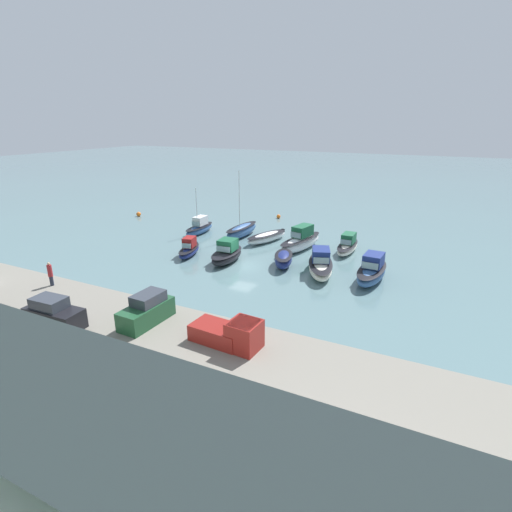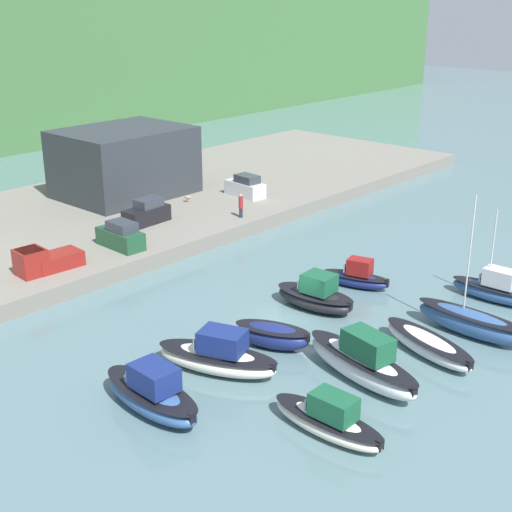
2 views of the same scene
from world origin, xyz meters
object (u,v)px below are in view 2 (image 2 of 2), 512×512
at_px(moored_boat_8, 470,322).
at_px(parked_car_1, 147,213).
at_px(moored_boat_2, 272,335).
at_px(moored_boat_0, 152,394).
at_px(moored_boat_1, 218,356).
at_px(pickup_truck_0, 44,261).
at_px(dog_on_quay, 188,198).
at_px(moored_boat_9, 495,289).
at_px(person_on_quay, 241,205).
at_px(moored_boat_5, 329,420).
at_px(moored_boat_7, 428,345).
at_px(parked_car_2, 121,236).
at_px(moored_boat_6, 362,363).
at_px(moored_boat_4, 357,277).
at_px(parked_car_0, 245,187).
at_px(moored_boat_3, 316,296).

height_order(moored_boat_8, parked_car_1, moored_boat_8).
bearing_deg(moored_boat_8, moored_boat_2, 141.62).
bearing_deg(moored_boat_0, moored_boat_1, 6.92).
bearing_deg(pickup_truck_0, dog_on_quay, -70.30).
distance_m(moored_boat_9, pickup_truck_0, 31.74).
height_order(person_on_quay, dog_on_quay, person_on_quay).
bearing_deg(moored_boat_9, moored_boat_0, 163.38).
bearing_deg(moored_boat_0, moored_boat_2, 3.00).
relative_size(moored_boat_8, dog_on_quay, 10.16).
height_order(moored_boat_5, moored_boat_7, moored_boat_5).
xyz_separation_m(moored_boat_8, moored_boat_9, (6.03, 1.15, -0.01)).
bearing_deg(moored_boat_7, moored_boat_9, 20.72).
xyz_separation_m(moored_boat_8, pickup_truck_0, (-13.37, 26.25, 1.19)).
relative_size(parked_car_2, dog_on_quay, 4.85).
bearing_deg(parked_car_1, pickup_truck_0, 102.11).
distance_m(moored_boat_8, parked_car_2, 27.09).
height_order(moored_boat_6, moored_boat_8, moored_boat_8).
bearing_deg(moored_boat_4, moored_boat_8, -114.65).
relative_size(moored_boat_9, parked_car_1, 1.50).
distance_m(moored_boat_5, parked_car_0, 38.75).
height_order(moored_boat_1, moored_boat_3, moored_boat_1).
distance_m(moored_boat_3, parked_car_0, 24.42).
relative_size(moored_boat_7, parked_car_2, 1.69).
bearing_deg(moored_boat_6, moored_boat_1, 136.89).
distance_m(pickup_truck_0, dog_on_quay, 19.90).
bearing_deg(moored_boat_1, person_on_quay, 20.64).
height_order(moored_boat_1, dog_on_quay, moored_boat_1).
relative_size(moored_boat_4, moored_boat_7, 0.72).
xyz_separation_m(moored_boat_2, moored_boat_6, (0.31, -6.21, 0.32)).
xyz_separation_m(moored_boat_2, moored_boat_3, (6.17, 1.49, 0.13)).
bearing_deg(moored_boat_7, moored_boat_8, 8.95).
bearing_deg(moored_boat_2, moored_boat_4, -10.61).
distance_m(parked_car_2, pickup_truck_0, 6.90).
bearing_deg(moored_boat_5, moored_boat_9, 2.71).
xyz_separation_m(moored_boat_1, moored_boat_6, (4.56, -6.55, 0.17)).
relative_size(moored_boat_6, parked_car_1, 1.94).
bearing_deg(moored_boat_8, parked_car_2, 105.93).
distance_m(moored_boat_3, moored_boat_8, 10.08).
bearing_deg(moored_boat_2, moored_boat_0, 161.48).
distance_m(moored_boat_1, parked_car_2, 19.32).
distance_m(moored_boat_6, parked_car_0, 34.08).
relative_size(moored_boat_0, moored_boat_9, 1.07).
bearing_deg(moored_boat_9, dog_on_quay, 89.39).
relative_size(moored_boat_3, person_on_quay, 2.79).
xyz_separation_m(moored_boat_1, parked_car_0, (24.76, 20.87, 1.22)).
distance_m(moored_boat_4, moored_boat_6, 13.40).
relative_size(moored_boat_9, parked_car_0, 1.49).
bearing_deg(parked_car_1, moored_boat_0, 137.45).
bearing_deg(parked_car_2, moored_boat_4, -61.76).
xyz_separation_m(moored_boat_4, moored_boat_7, (-5.79, -9.03, -0.13)).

